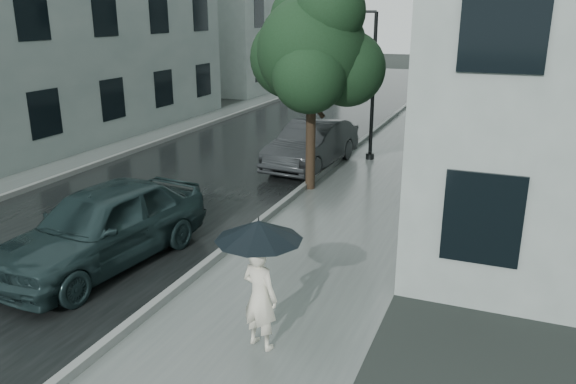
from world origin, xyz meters
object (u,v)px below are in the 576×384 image
at_px(lamp_post, 369,75).
at_px(street_tree, 313,49).
at_px(car_near, 103,225).
at_px(pedestrian, 260,297).
at_px(car_far, 312,144).

bearing_deg(lamp_post, street_tree, -99.23).
bearing_deg(car_near, lamp_post, 81.70).
relative_size(pedestrian, lamp_post, 0.33).
distance_m(pedestrian, street_tree, 8.45).
bearing_deg(car_far, lamp_post, 54.90).
bearing_deg(car_far, car_near, -93.76).
height_order(pedestrian, lamp_post, lamp_post).
distance_m(lamp_post, car_near, 10.46).
xyz_separation_m(pedestrian, lamp_post, (-1.35, 11.40, 1.96)).
bearing_deg(lamp_post, car_far, -130.39).
bearing_deg(car_far, pedestrian, -69.55).
relative_size(lamp_post, car_near, 1.04).
distance_m(pedestrian, car_near, 4.25).
relative_size(pedestrian, car_near, 0.35).
distance_m(street_tree, car_near, 7.18).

